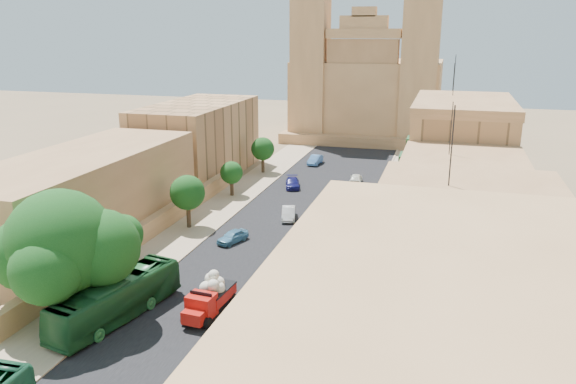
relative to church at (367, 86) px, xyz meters
The scene contains 32 objects.
ground 79.19m from the church, 90.00° to the right, with size 260.00×260.00×0.00m, color brown.
road_surface 49.54m from the church, 90.00° to the right, with size 14.00×140.00×0.01m, color black.
sidewalk_east 50.44m from the church, 78.94° to the right, with size 5.00×140.00×0.01m, color tan.
sidewalk_west 50.44m from the church, 101.06° to the right, with size 5.00×140.00×0.01m, color tan.
kerb_east 50.02m from the church, 81.81° to the right, with size 0.25×140.00×0.12m, color tan.
kerb_west 50.02m from the church, 98.19° to the right, with size 0.25×140.00×0.12m, color tan.
townhouse_a 83.22m from the church, 78.94° to the right, with size 9.00×14.00×16.40m.
townhouse_b 69.58m from the church, 76.73° to the right, with size 9.00×14.00×14.90m.
townhouse_c 56.00m from the church, 73.43° to the right, with size 9.00×14.00×17.40m.
townhouse_d 42.84m from the church, 68.07° to the right, with size 9.00×14.00×15.90m.
west_wall 60.55m from the church, 102.04° to the right, with size 1.00×40.00×1.80m, color #B28050.
west_building_low 63.45m from the church, 106.54° to the right, with size 10.00×28.00×8.40m, color #9E6F45.
west_building_mid 39.27m from the church, 117.48° to the right, with size 10.00×22.00×10.00m, color tan.
church is the anchor object (origin of this frame).
ficus_tree 75.30m from the church, 97.19° to the right, with size 9.48×8.73×9.48m.
street_tree_a 67.63m from the church, 98.54° to the right, with size 3.36×3.36×5.16m.
street_tree_b 55.83m from the church, 100.38° to the right, with size 3.57×3.57×5.48m.
street_tree_c 44.28m from the church, 103.21° to the right, with size 2.76×2.76×4.24m.
street_tree_d 32.79m from the church, 108.09° to the right, with size 3.27×3.27×5.03m.
red_truck 71.36m from the church, 90.47° to the right, with size 2.42×5.32×3.03m.
olive_pickup 59.37m from the church, 86.10° to the right, with size 3.17×5.11×1.96m.
bus_green_north 74.05m from the church, 95.07° to the right, with size 2.55×10.89×3.03m, color #1C5428.
bus_red_east 65.97m from the church, 86.26° to the right, with size 2.18×9.33×2.60m, color #960F01.
bus_cream_east 49.29m from the church, 82.67° to the right, with size 1.95×8.33×2.32m, color beige.
car_blue_a 58.23m from the church, 94.10° to the right, with size 1.41×3.49×1.19m, color teal.
car_white_a 50.10m from the church, 91.03° to the right, with size 1.37×3.92×1.29m, color #BCBCBC.
car_cream 54.97m from the church, 85.24° to the right, with size 1.90×4.11×1.14m, color beige.
car_dkblue 38.46m from the church, 95.85° to the right, with size 1.73×4.26×1.24m, color #111254.
car_white_b 34.17m from the church, 83.61° to the right, with size 1.50×3.73×1.27m, color silver.
car_blue_b 25.62m from the church, 99.63° to the right, with size 1.43×4.10×1.35m, color #4373AF.
pedestrian_a 74.90m from the church, 81.50° to the right, with size 0.57×0.37×1.56m, color #272529.
pedestrian_c 70.05m from the church, 81.60° to the right, with size 1.05×0.44×1.80m, color #383841.
Camera 1 is at (14.75, -25.46, 19.52)m, focal length 35.00 mm.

